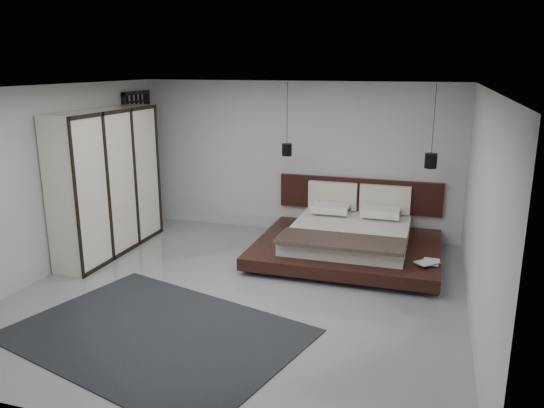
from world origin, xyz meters
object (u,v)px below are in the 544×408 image
(pendant_left, at_px, (287,149))
(pendant_right, at_px, (431,161))
(rug, at_px, (157,334))
(bed, at_px, (349,239))
(lattice_screen, at_px, (140,160))
(wardrobe, at_px, (107,182))

(pendant_left, relative_size, pendant_right, 0.94)
(pendant_left, bearing_deg, pendant_right, 0.00)
(rug, bearing_deg, bed, 62.37)
(lattice_screen, bearing_deg, bed, -7.53)
(lattice_screen, xyz_separation_m, pendant_right, (5.34, -0.07, 0.29))
(lattice_screen, relative_size, bed, 0.89)
(bed, relative_size, pendant_right, 2.19)
(pendant_left, bearing_deg, bed, -21.54)
(pendant_right, bearing_deg, wardrobe, -164.67)
(pendant_left, relative_size, rug, 0.38)
(bed, height_order, rug, bed)
(wardrobe, xyz_separation_m, rug, (2.16, -2.38, -1.19))
(pendant_right, height_order, rug, pendant_right)
(pendant_left, bearing_deg, wardrobe, -152.59)
(bed, relative_size, rug, 0.89)
(lattice_screen, distance_m, bed, 4.30)
(lattice_screen, distance_m, pendant_left, 2.96)
(lattice_screen, height_order, rug, lattice_screen)
(wardrobe, relative_size, rug, 0.74)
(lattice_screen, bearing_deg, wardrobe, -80.28)
(wardrobe, height_order, rug, wardrobe)
(pendant_right, relative_size, wardrobe, 0.55)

